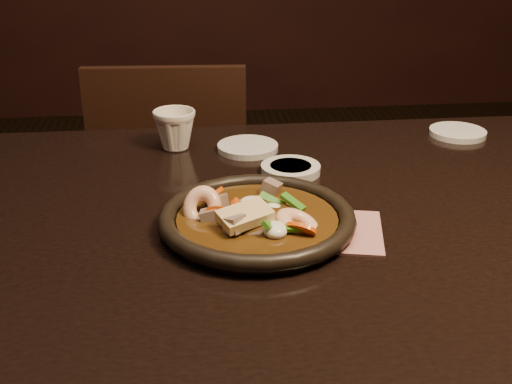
{
  "coord_description": "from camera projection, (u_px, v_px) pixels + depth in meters",
  "views": [
    {
      "loc": [
        -0.19,
        -0.89,
        1.19
      ],
      "look_at": [
        -0.09,
        -0.02,
        0.8
      ],
      "focal_mm": 45.0,
      "sensor_mm": 36.0,
      "label": 1
    }
  ],
  "objects": [
    {
      "name": "plate",
      "position": [
        257.0,
        220.0,
        0.95
      ],
      "size": [
        0.29,
        0.29,
        0.03
      ],
      "color": "black",
      "rests_on": "table"
    },
    {
      "name": "soy_dish",
      "position": [
        291.0,
        169.0,
        1.15
      ],
      "size": [
        0.11,
        0.11,
        0.02
      ],
      "primitive_type": "cylinder",
      "color": "silver",
      "rests_on": "table"
    },
    {
      "name": "napkin",
      "position": [
        335.0,
        231.0,
        0.95
      ],
      "size": [
        0.17,
        0.17,
        0.0
      ],
      "primitive_type": "cube",
      "rotation": [
        0.0,
        0.0,
        -0.22
      ],
      "color": "#A36664",
      "rests_on": "table"
    },
    {
      "name": "tea_cup",
      "position": [
        175.0,
        128.0,
        1.25
      ],
      "size": [
        0.11,
        0.11,
        0.08
      ],
      "primitive_type": "imported",
      "rotation": [
        0.0,
        0.0,
        0.42
      ],
      "color": "silver",
      "rests_on": "table"
    },
    {
      "name": "saucer_right",
      "position": [
        458.0,
        132.0,
        1.34
      ],
      "size": [
        0.12,
        0.12,
        0.01
      ],
      "primitive_type": "cylinder",
      "color": "silver",
      "rests_on": "table"
    },
    {
      "name": "chair",
      "position": [
        175.0,
        198.0,
        1.74
      ],
      "size": [
        0.43,
        0.43,
        0.85
      ],
      "rotation": [
        0.0,
        0.0,
        3.08
      ],
      "color": "black",
      "rests_on": "floor"
    },
    {
      "name": "stirfry",
      "position": [
        254.0,
        217.0,
        0.95
      ],
      "size": [
        0.21,
        0.19,
        0.06
      ],
      "color": "#3A220A",
      "rests_on": "plate"
    },
    {
      "name": "table",
      "position": [
        312.0,
        256.0,
        1.04
      ],
      "size": [
        1.6,
        0.9,
        0.75
      ],
      "color": "black",
      "rests_on": "floor"
    },
    {
      "name": "chopsticks",
      "position": [
        239.0,
        209.0,
        1.01
      ],
      "size": [
        0.02,
        0.25,
        0.01
      ],
      "rotation": [
        0.0,
        0.0,
        -0.04
      ],
      "color": "tan",
      "rests_on": "table"
    },
    {
      "name": "saucer_left",
      "position": [
        248.0,
        147.0,
        1.26
      ],
      "size": [
        0.12,
        0.12,
        0.01
      ],
      "primitive_type": "cylinder",
      "color": "silver",
      "rests_on": "table"
    }
  ]
}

